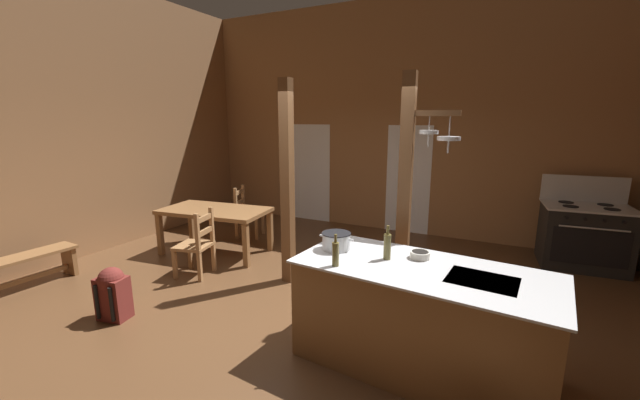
% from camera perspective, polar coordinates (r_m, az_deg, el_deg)
% --- Properties ---
extents(ground_plane, '(8.61, 8.13, 0.10)m').
position_cam_1_polar(ground_plane, '(4.61, -3.96, -16.71)').
color(ground_plane, brown).
extents(wall_back, '(8.61, 0.14, 4.31)m').
position_cam_1_polar(wall_back, '(7.50, 10.69, 11.85)').
color(wall_back, '#93663F').
rests_on(wall_back, ground_plane).
extents(wall_left, '(0.14, 8.13, 4.31)m').
position_cam_1_polar(wall_left, '(6.97, -34.28, 9.97)').
color(wall_left, '#93663F').
rests_on(wall_left, ground_plane).
extents(glazed_door_back_left, '(1.00, 0.01, 2.05)m').
position_cam_1_polar(glazed_door_back_left, '(8.17, -1.73, 4.09)').
color(glazed_door_back_left, white).
rests_on(glazed_door_back_left, ground_plane).
extents(glazed_panel_back_right, '(0.84, 0.01, 2.05)m').
position_cam_1_polar(glazed_panel_back_right, '(7.41, 13.09, 2.95)').
color(glazed_panel_back_right, white).
rests_on(glazed_panel_back_right, ground_plane).
extents(kitchen_island, '(2.24, 1.16, 0.94)m').
position_cam_1_polar(kitchen_island, '(3.57, 14.74, -16.79)').
color(kitchen_island, brown).
rests_on(kitchen_island, ground_plane).
extents(stove_range, '(1.20, 0.90, 1.32)m').
position_cam_1_polar(stove_range, '(6.85, 34.84, -4.37)').
color(stove_range, black).
rests_on(stove_range, ground_plane).
extents(support_post_with_pot_rack, '(0.63, 0.25, 2.66)m').
position_cam_1_polar(support_post_with_pot_rack, '(4.32, 13.09, 1.81)').
color(support_post_with_pot_rack, brown).
rests_on(support_post_with_pot_rack, ground_plane).
extents(support_post_center, '(0.14, 0.14, 2.66)m').
position_cam_1_polar(support_post_center, '(4.95, -4.93, 2.33)').
color(support_post_center, brown).
rests_on(support_post_center, ground_plane).
extents(dining_table, '(1.80, 1.10, 0.74)m').
position_cam_1_polar(dining_table, '(6.39, -15.52, -2.08)').
color(dining_table, brown).
rests_on(dining_table, ground_plane).
extents(ladderback_chair_near_window, '(0.53, 0.53, 0.95)m').
position_cam_1_polar(ladderback_chair_near_window, '(5.59, -18.01, -6.38)').
color(ladderback_chair_near_window, '#9E7044').
rests_on(ladderback_chair_near_window, ground_plane).
extents(ladderback_chair_by_post, '(0.55, 0.55, 0.95)m').
position_cam_1_polar(ladderback_chair_by_post, '(7.19, -10.92, -1.91)').
color(ladderback_chair_by_post, '#9E7044').
rests_on(ladderback_chair_by_post, ground_plane).
extents(bench_along_left_wall, '(0.44, 1.39, 0.44)m').
position_cam_1_polar(bench_along_left_wall, '(6.27, -38.73, -7.97)').
color(bench_along_left_wall, brown).
rests_on(bench_along_left_wall, ground_plane).
extents(backpack, '(0.36, 0.34, 0.60)m').
position_cam_1_polar(backpack, '(4.84, -28.71, -12.00)').
color(backpack, maroon).
rests_on(backpack, ground_plane).
extents(stockpot_on_counter, '(0.35, 0.28, 0.16)m').
position_cam_1_polar(stockpot_on_counter, '(3.67, 2.46, -6.17)').
color(stockpot_on_counter, silver).
rests_on(stockpot_on_counter, kitchen_island).
extents(mixing_bowl_on_counter, '(0.18, 0.18, 0.06)m').
position_cam_1_polar(mixing_bowl_on_counter, '(3.57, 14.80, -7.97)').
color(mixing_bowl_on_counter, silver).
rests_on(mixing_bowl_on_counter, kitchen_island).
extents(bottle_tall_on_counter, '(0.06, 0.06, 0.28)m').
position_cam_1_polar(bottle_tall_on_counter, '(3.26, 2.35, -8.03)').
color(bottle_tall_on_counter, brown).
rests_on(bottle_tall_on_counter, kitchen_island).
extents(bottle_short_on_counter, '(0.07, 0.07, 0.31)m').
position_cam_1_polar(bottle_short_on_counter, '(3.45, 10.08, -6.81)').
color(bottle_short_on_counter, brown).
rests_on(bottle_short_on_counter, kitchen_island).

